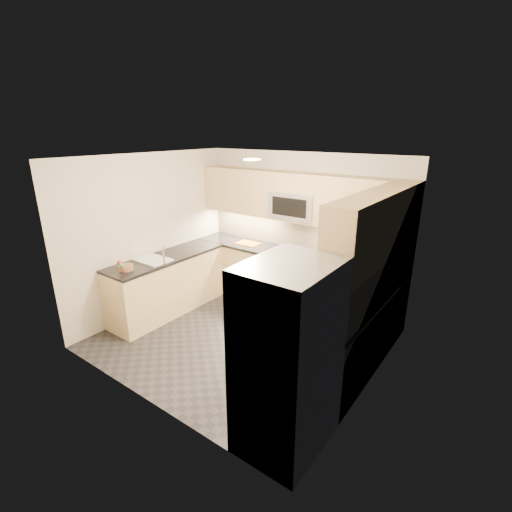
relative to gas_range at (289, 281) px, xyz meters
name	(u,v)px	position (x,y,z in m)	size (l,w,h in m)	color
floor	(242,339)	(0.00, -1.28, -0.46)	(3.60, 3.20, 0.00)	black
ceiling	(239,158)	(0.00, -1.28, 2.04)	(3.60, 3.20, 0.02)	beige
wall_back	(301,230)	(0.00, 0.32, 0.79)	(3.60, 0.02, 2.50)	beige
wall_front	(139,298)	(0.00, -2.88, 0.79)	(3.60, 0.02, 2.50)	beige
wall_left	(151,234)	(-1.80, -1.28, 0.79)	(0.02, 3.20, 2.50)	beige
wall_right	(375,289)	(1.80, -1.28, 0.79)	(0.02, 3.20, 2.50)	beige
base_cab_back_left	(238,267)	(-1.09, 0.02, -0.01)	(1.42, 0.60, 0.90)	#D3B57F
base_cab_back_right	(353,298)	(1.09, 0.02, -0.01)	(1.42, 0.60, 0.90)	#D3B57F
base_cab_right	(348,340)	(1.50, -1.12, -0.01)	(0.60, 1.70, 0.90)	#D3B57F
base_cab_peninsula	(168,285)	(-1.50, -1.28, -0.01)	(0.60, 2.00, 0.90)	#D3B57F
countertop_back_left	(238,242)	(-1.09, 0.02, 0.47)	(1.42, 0.63, 0.04)	black
countertop_back_right	(355,268)	(1.09, 0.02, 0.47)	(1.42, 0.63, 0.04)	black
countertop_right	(351,305)	(1.50, -1.12, 0.47)	(0.63, 1.70, 0.04)	black
countertop_peninsula	(166,257)	(-1.50, -1.28, 0.47)	(0.63, 2.00, 0.04)	black
upper_cab_back	(297,197)	(0.00, 0.15, 1.37)	(3.60, 0.35, 0.75)	#D3B57F
upper_cab_right	(374,228)	(1.62, -1.00, 1.37)	(0.35, 1.95, 0.75)	#D3B57F
backsplash_back	(301,234)	(0.00, 0.32, 0.74)	(3.60, 0.01, 0.51)	#C1B18B
backsplash_right	(388,280)	(1.80, -0.82, 0.74)	(0.01, 2.30, 0.51)	#C1B18B
gas_range	(289,281)	(0.00, 0.00, 0.00)	(0.76, 0.65, 0.91)	#A9ACB1
range_cooktop	(290,255)	(0.00, 0.00, 0.46)	(0.76, 0.65, 0.03)	black
oven_door_glass	(278,288)	(0.00, -0.33, -0.01)	(0.62, 0.02, 0.45)	black
oven_handle	(278,272)	(0.00, -0.35, 0.26)	(0.02, 0.02, 0.60)	#B2B5BA
microwave	(296,205)	(0.00, 0.12, 1.24)	(0.76, 0.40, 0.40)	#A6A8AE
microwave_door	(289,207)	(0.00, -0.08, 1.24)	(0.60, 0.01, 0.28)	black
refrigerator	(288,358)	(1.45, -2.43, 0.45)	(0.70, 0.90, 1.80)	#AAAFB3
fridge_handle_left	(243,349)	(1.08, -2.61, 0.49)	(0.02, 0.02, 1.20)	#B2B5BA
fridge_handle_right	(265,332)	(1.08, -2.25, 0.49)	(0.02, 0.02, 1.20)	#B2B5BA
sink_basin	(153,264)	(-1.50, -1.53, 0.42)	(0.52, 0.38, 0.16)	white
faucet	(164,255)	(-1.24, -1.53, 0.62)	(0.03, 0.03, 0.28)	silver
utensil_bowl	(365,267)	(1.28, -0.12, 0.57)	(0.31, 0.31, 0.18)	green
cutting_board	(248,243)	(-0.86, 0.02, 0.49)	(0.39, 0.27, 0.01)	#C75B12
fruit_basket	(126,268)	(-1.48, -2.01, 0.52)	(0.20, 0.20, 0.07)	#936344
fruit_apple	(119,262)	(-1.55, -2.06, 0.60)	(0.06, 0.06, 0.06)	#AA1331
fruit_pear	(121,265)	(-1.44, -2.10, 0.60)	(0.07, 0.07, 0.07)	green
dish_towel_check	(273,282)	(-0.07, -0.37, 0.10)	(0.17, 0.01, 0.33)	white
dish_towel_blue	(281,284)	(0.07, -0.37, 0.10)	(0.17, 0.01, 0.33)	#354E93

